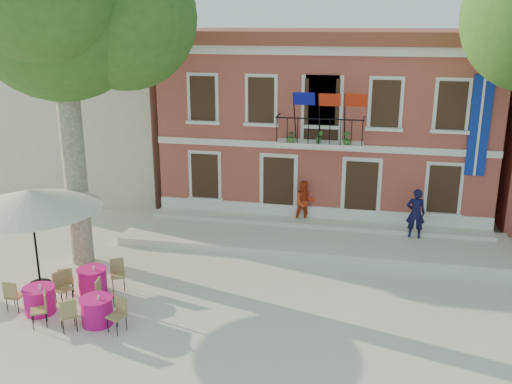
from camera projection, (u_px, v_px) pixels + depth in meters
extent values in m
plane|color=beige|center=(232.00, 291.00, 17.35)|extent=(90.00, 90.00, 0.00)
cube|color=#A1433A|center=(330.00, 123.00, 25.29)|extent=(13.00, 8.00, 7.00)
cube|color=brown|center=(333.00, 36.00, 24.20)|extent=(13.50, 8.50, 0.50)
cube|color=silver|center=(324.00, 50.00, 20.62)|extent=(13.30, 0.35, 0.35)
cube|color=silver|center=(320.00, 144.00, 21.13)|extent=(3.20, 0.90, 0.15)
cube|color=black|center=(319.00, 119.00, 20.46)|extent=(3.20, 0.04, 0.04)
cube|color=#0D2897|center=(480.00, 126.00, 20.16)|extent=(0.70, 0.05, 3.60)
cube|color=#0C1084|center=(294.00, 99.00, 20.09)|extent=(0.76, 0.27, 0.47)
cube|color=red|center=(319.00, 99.00, 19.91)|extent=(0.76, 0.29, 0.47)
cube|color=red|center=(345.00, 100.00, 19.74)|extent=(0.76, 0.27, 0.47)
imported|color=#26591E|center=(292.00, 136.00, 20.95)|extent=(0.43, 0.37, 0.48)
imported|color=#26591E|center=(319.00, 137.00, 20.75)|extent=(0.26, 0.21, 0.48)
imported|color=#26591E|center=(347.00, 138.00, 20.56)|extent=(0.27, 0.27, 0.48)
cube|color=beige|center=(101.00, 121.00, 28.62)|extent=(9.00, 9.00, 6.00)
cube|color=brown|center=(96.00, 56.00, 27.69)|extent=(9.40, 9.40, 0.40)
cube|color=silver|center=(313.00, 239.00, 21.03)|extent=(14.00, 3.40, 0.30)
cylinder|color=#A59E84|center=(74.00, 161.00, 18.45)|extent=(0.74, 0.74, 7.08)
sphere|color=#2A4F18|center=(59.00, 6.00, 17.06)|extent=(5.67, 5.67, 5.67)
cylinder|color=black|center=(40.00, 284.00, 17.74)|extent=(0.66, 0.66, 0.08)
cylinder|color=black|center=(36.00, 244.00, 17.34)|extent=(0.07, 0.07, 2.76)
cone|color=silver|center=(30.00, 199.00, 16.93)|extent=(4.19, 4.19, 0.61)
imported|color=black|center=(416.00, 213.00, 20.55)|extent=(0.68, 0.46, 1.85)
imported|color=red|center=(305.00, 202.00, 22.06)|extent=(0.97, 0.85, 1.68)
cylinder|color=#CA1362|center=(97.00, 311.00, 15.40)|extent=(0.84, 0.84, 0.75)
cylinder|color=#CA1362|center=(96.00, 298.00, 15.29)|extent=(0.90, 0.90, 0.02)
cube|color=#9D824E|center=(68.00, 314.00, 15.05)|extent=(0.59, 0.59, 0.95)
cube|color=#9D824E|center=(116.00, 316.00, 14.98)|extent=(0.54, 0.54, 0.95)
cube|color=#9D824E|center=(105.00, 295.00, 16.09)|extent=(0.48, 0.48, 0.95)
cylinder|color=#CA1362|center=(40.00, 300.00, 15.99)|extent=(0.84, 0.84, 0.75)
cylinder|color=#CA1362|center=(38.00, 288.00, 15.88)|extent=(0.90, 0.90, 0.02)
cube|color=#9D824E|center=(15.00, 295.00, 16.10)|extent=(0.43, 0.43, 0.95)
cube|color=#9D824E|center=(39.00, 310.00, 15.28)|extent=(0.58, 0.58, 0.95)
cube|color=#9D824E|center=(63.00, 288.00, 16.50)|extent=(0.57, 0.57, 0.95)
cylinder|color=#CA1362|center=(93.00, 281.00, 17.18)|extent=(0.84, 0.84, 0.75)
cylinder|color=#CA1362|center=(92.00, 269.00, 17.07)|extent=(0.90, 0.90, 0.02)
cube|color=#9D824E|center=(118.00, 275.00, 17.35)|extent=(0.57, 0.57, 0.95)
cube|color=#9D824E|center=(66.00, 281.00, 16.96)|extent=(0.57, 0.57, 0.95)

